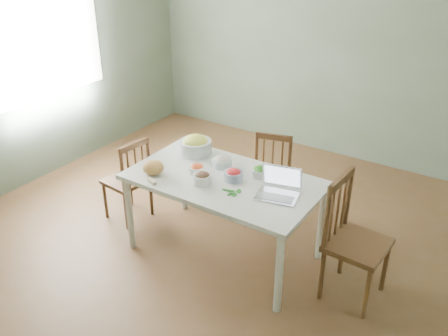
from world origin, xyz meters
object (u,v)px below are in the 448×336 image
Objects in this scene: chair_right at (358,242)px; bowl_squash at (196,145)px; dining_table at (224,217)px; laptop at (278,185)px; chair_left at (126,178)px; bread_boule at (153,167)px; chair_far at (268,182)px.

bowl_squash is (-1.65, 0.17, 0.33)m from chair_right.
dining_table is 5.04× the size of laptop.
chair_right reaches higher than dining_table.
chair_right is 3.18× the size of laptop.
bowl_squash reaches higher than chair_left.
dining_table is 0.75m from bread_boule.
laptop is at bearing -72.33° from chair_far.
chair_far is 0.86× the size of chair_right.
chair_right reaches higher than chair_left.
bread_boule reaches higher than dining_table.
chair_right is (1.16, 0.10, 0.13)m from dining_table.
bowl_squash is at bearing 83.05° from bread_boule.
dining_table is 1.13m from chair_left.
chair_far is 0.80m from bowl_squash.
bowl_squash is at bearing 87.05° from chair_right.
dining_table is 0.71m from laptop.
chair_left is (-1.13, -0.03, 0.05)m from dining_table.
dining_table is 1.85× the size of chair_far.
dining_table is at bearing -111.51° from chair_far.
laptop reaches higher than chair_left.
bread_boule reaches higher than chair_left.
chair_right is at bearing 11.64° from bread_boule.
bread_boule is (-0.63, -0.91, 0.38)m from chair_far.
dining_table is 0.72m from bowl_squash.
dining_table is at bearing 97.13° from chair_left.
laptop reaches higher than bread_boule.
bread_boule is 0.56× the size of laptop.
chair_far is at bearing 125.41° from chair_left.
dining_table is 1.87× the size of chair_left.
laptop is at bearing -2.79° from dining_table.
chair_left is 2.69× the size of laptop.
chair_far is at bearing 65.60° from chair_right.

